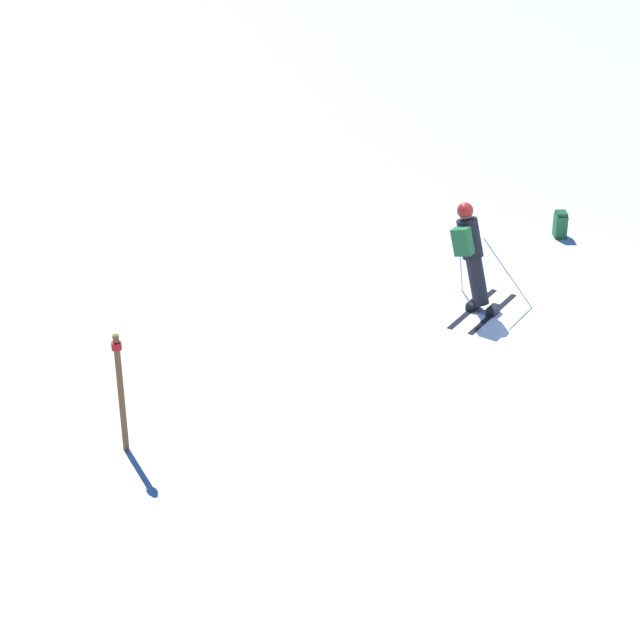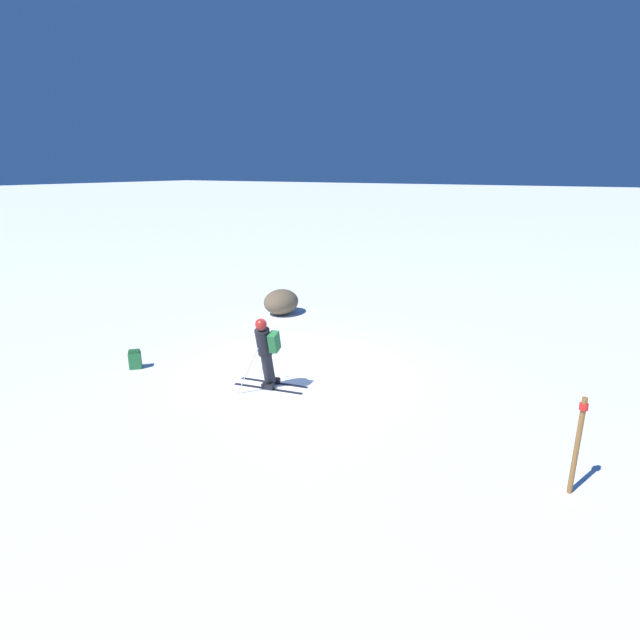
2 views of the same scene
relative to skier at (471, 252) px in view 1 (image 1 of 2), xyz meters
name	(u,v)px [view 1 (image 1 of 2)]	position (x,y,z in m)	size (l,w,h in m)	color
ground_plane	(542,333)	(-1.38, -0.08, -1.01)	(300.00, 300.00, 0.00)	white
skier	(471,252)	(0.00, 0.00, 0.00)	(1.27, 1.78, 1.83)	black
spare_backpack	(560,225)	(0.60, -3.74, -0.76)	(0.37, 0.37, 0.50)	#236633
trail_marker	(120,388)	(0.72, 6.42, -0.09)	(0.13, 0.13, 1.67)	brown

